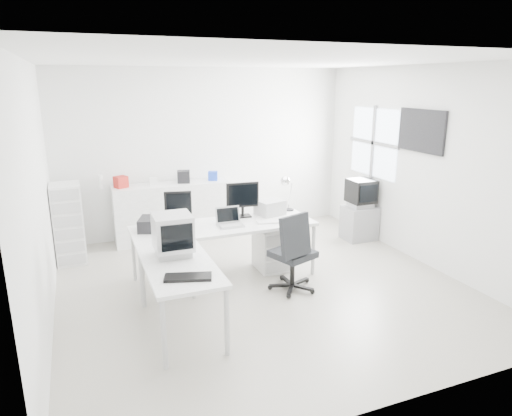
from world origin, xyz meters
name	(u,v)px	position (x,y,z in m)	size (l,w,h in m)	color
floor	(262,285)	(0.00, 0.00, 0.00)	(5.00, 5.00, 0.01)	silver
ceiling	(262,61)	(0.00, 0.00, 2.80)	(5.00, 5.00, 0.01)	white
back_wall	(206,152)	(0.00, 2.50, 1.40)	(5.00, 0.02, 2.80)	silver
left_wall	(37,200)	(-2.50, 0.00, 1.40)	(0.02, 5.00, 2.80)	silver
right_wall	(425,167)	(2.50, 0.00, 1.40)	(0.02, 5.00, 2.80)	silver
window	(374,143)	(2.48, 1.20, 1.60)	(0.02, 1.20, 1.10)	white
wall_picture	(421,131)	(2.47, 0.10, 1.90)	(0.04, 0.90, 0.60)	black
main_desk	(225,251)	(-0.36, 0.43, 0.38)	(2.40, 0.80, 0.75)	white
side_desk	(181,297)	(-1.21, -0.67, 0.38)	(0.70, 1.40, 0.75)	white
drawer_pedestal	(271,248)	(0.34, 0.48, 0.30)	(0.40, 0.50, 0.60)	white
inkjet_printer	(158,224)	(-1.21, 0.53, 0.83)	(0.45, 0.35, 0.16)	black
lcd_monitor_small	(178,208)	(-0.91, 0.68, 0.97)	(0.35, 0.20, 0.44)	black
lcd_monitor_large	(243,200)	(-0.01, 0.68, 0.99)	(0.46, 0.18, 0.47)	black
laptop	(230,219)	(-0.31, 0.33, 0.85)	(0.29, 0.30, 0.19)	#B7B7BA
white_keyboard	(274,222)	(0.29, 0.28, 0.76)	(0.46, 0.14, 0.02)	white
white_mouse	(293,217)	(0.59, 0.33, 0.78)	(0.06, 0.06, 0.06)	white
laser_printer	(270,207)	(0.39, 0.65, 0.85)	(0.36, 0.31, 0.21)	#AAAAAA
desk_lamp	(290,193)	(0.74, 0.73, 1.01)	(0.18, 0.18, 0.53)	silver
crt_monitor	(173,236)	(-1.21, -0.42, 0.98)	(0.39, 0.39, 0.45)	#B7B7BA
black_keyboard	(188,277)	(-1.21, -1.07, 0.77)	(0.45, 0.18, 0.03)	black
office_chair	(293,250)	(0.33, -0.23, 0.53)	(0.61, 0.61, 1.06)	#25272A
tv_cabinet	(359,223)	(2.22, 1.09, 0.28)	(0.52, 0.42, 0.56)	gray
crt_tv	(361,194)	(2.22, 1.09, 0.79)	(0.50, 0.48, 0.45)	black
sideboard	(173,212)	(-0.67, 2.24, 0.48)	(1.92, 0.48, 0.96)	white
clutter_box_a	(121,182)	(-1.47, 2.24, 1.05)	(0.18, 0.16, 0.18)	#A31D17
clutter_box_b	(153,181)	(-0.97, 2.24, 1.02)	(0.12, 0.10, 0.12)	white
clutter_box_c	(184,177)	(-0.47, 2.24, 1.06)	(0.20, 0.18, 0.20)	black
clutter_box_d	(213,176)	(0.03, 2.24, 1.03)	(0.15, 0.13, 0.15)	blue
clutter_bottle	(101,182)	(-1.77, 2.28, 1.07)	(0.07, 0.07, 0.22)	white
filing_cabinet	(69,224)	(-2.28, 1.81, 0.59)	(0.41, 0.49, 1.17)	white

